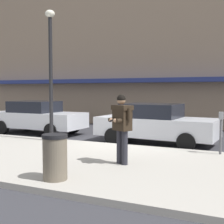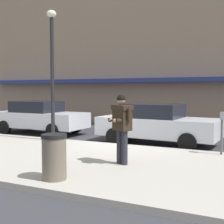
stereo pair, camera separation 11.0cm
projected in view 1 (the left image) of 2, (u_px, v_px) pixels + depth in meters
name	position (u px, v px, depth m)	size (l,w,h in m)	color
ground_plane	(119.00, 146.00, 11.40)	(80.00, 80.00, 0.00)	#333338
sidewalk	(110.00, 164.00, 8.39)	(32.00, 5.30, 0.14)	#A8A399
curb_paint_line	(145.00, 148.00, 11.02)	(28.00, 0.12, 0.01)	silver
storefront_facade	(193.00, 22.00, 18.23)	(28.00, 4.70, 12.12)	#84705B
parked_sedan_near	(37.00, 117.00, 14.69)	(4.52, 1.97, 1.54)	silver
parked_sedan_mid	(155.00, 124.00, 11.80)	(4.61, 2.16, 1.54)	silver
man_texting_on_phone	(122.00, 121.00, 8.02)	(0.63, 0.65, 1.81)	#23232B
street_lamp_post	(51.00, 61.00, 11.64)	(0.36, 0.36, 4.88)	black
parking_meter	(221.00, 127.00, 9.28)	(0.12, 0.18, 1.27)	#4C4C51
trash_bin	(55.00, 157.00, 6.66)	(0.55, 0.55, 0.98)	#665B4C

